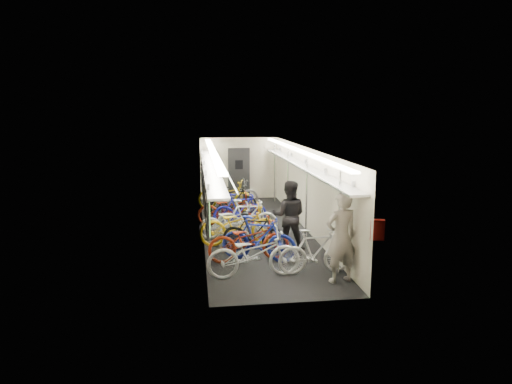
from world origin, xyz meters
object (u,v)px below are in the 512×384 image
object	(u,v)px
backpack	(377,230)
bicycle_1	(259,239)
passenger_near	(341,237)
passenger_mid	(289,216)
bicycle_0	(254,253)

from	to	relation	value
backpack	bicycle_1	bearing A→B (deg)	147.80
bicycle_1	backpack	size ratio (longest dim) A/B	4.67
passenger_near	bicycle_1	bearing A→B (deg)	-58.88
bicycle_1	backpack	xyz separation A→B (m)	(1.91, -2.23, 0.75)
bicycle_1	passenger_mid	world-z (taller)	passenger_mid
passenger_near	passenger_mid	bearing A→B (deg)	-88.57
passenger_mid	backpack	bearing A→B (deg)	123.90
bicycle_1	passenger_near	size ratio (longest dim) A/B	0.94
passenger_near	backpack	xyz separation A→B (m)	(0.44, -0.75, 0.34)
bicycle_0	backpack	xyz separation A→B (m)	(2.15, -1.22, 0.76)
bicycle_1	passenger_near	world-z (taller)	passenger_near
bicycle_1	passenger_near	xyz separation A→B (m)	(1.47, -1.48, 0.41)
passenger_mid	backpack	world-z (taller)	passenger_mid
passenger_mid	backpack	xyz separation A→B (m)	(1.04, -3.00, 0.40)
passenger_near	backpack	size ratio (longest dim) A/B	4.96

